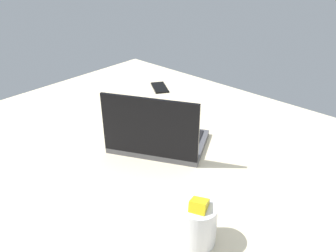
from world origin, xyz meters
TOP-DOWN VIEW (x-y plane):
  - bed_mattress at (0.00, 0.00)cm, footprint 180.00×140.00cm
  - laptop at (5.70, -1.87)cm, footprint 39.74×35.14cm
  - snack_cup at (-31.78, 23.07)cm, footprint 9.00×9.00cm
  - cell_phone at (44.15, -44.08)cm, footprint 15.37×13.60cm

SIDE VIEW (x-z plane):
  - bed_mattress at x=0.00cm, z-range 0.00..18.00cm
  - cell_phone at x=44.15cm, z-range 18.00..18.80cm
  - laptop at x=5.70cm, z-range 10.91..33.91cm
  - snack_cup at x=-31.78cm, z-range 17.02..30.68cm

